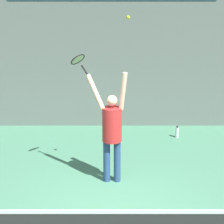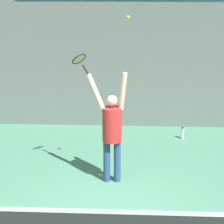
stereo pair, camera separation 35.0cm
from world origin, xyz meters
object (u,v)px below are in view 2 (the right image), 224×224
at_px(tennis_player, 112,128).
at_px(tennis_racket, 80,60).
at_px(tennis_ball, 128,17).
at_px(water_bottle, 182,133).

bearing_deg(tennis_player, tennis_racket, 148.32).
bearing_deg(tennis_ball, water_bottle, 61.30).
height_order(tennis_ball, water_bottle, tennis_ball).
relative_size(tennis_ball, water_bottle, 0.22).
xyz_separation_m(tennis_racket, water_bottle, (2.24, 2.00, -2.13)).
bearing_deg(tennis_player, tennis_ball, -13.89).
relative_size(tennis_player, tennis_ball, 31.68).
xyz_separation_m(tennis_player, tennis_racket, (-0.62, 0.38, 1.20)).
bearing_deg(tennis_ball, tennis_racket, 153.33).
bearing_deg(tennis_racket, tennis_player, -31.68).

